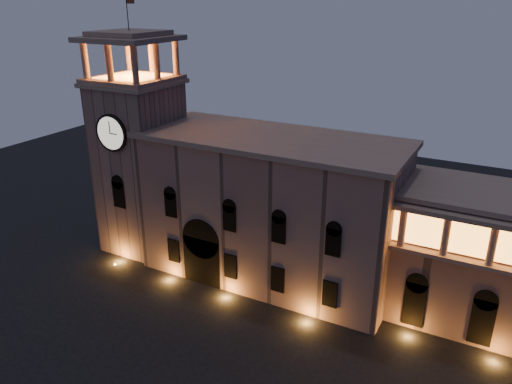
# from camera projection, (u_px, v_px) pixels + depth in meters

# --- Properties ---
(government_building) EXTENTS (30.80, 12.80, 17.60)m
(government_building) POSITION_uv_depth(u_px,v_px,m) (270.00, 209.00, 59.03)
(government_building) COLOR #866458
(government_building) RESTS_ON ground
(clock_tower) EXTENTS (9.80, 9.80, 32.40)m
(clock_tower) POSITION_uv_depth(u_px,v_px,m) (140.00, 158.00, 64.95)
(clock_tower) COLOR #866458
(clock_tower) RESTS_ON ground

